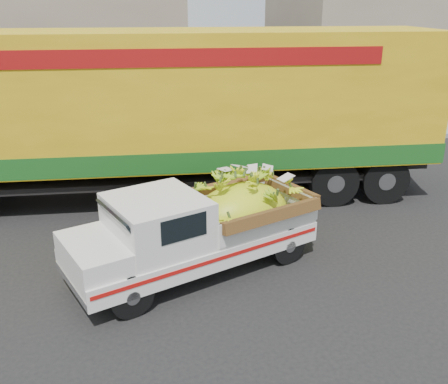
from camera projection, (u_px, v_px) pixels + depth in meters
name	position (u px, v px, depth m)	size (l,w,h in m)	color
ground	(314.00, 273.00, 8.56)	(100.00, 100.00, 0.00)	black
curb	(202.00, 159.00, 14.52)	(60.00, 0.25, 0.15)	gray
sidewalk	(184.00, 141.00, 16.37)	(60.00, 4.00, 0.14)	gray
building_right	(413.00, 30.00, 25.63)	(14.00, 6.00, 6.00)	gray
pickup_truck	(210.00, 224.00, 8.56)	(4.48, 2.55, 1.48)	black
semi_trailer	(176.00, 108.00, 11.22)	(12.08, 4.79, 3.80)	black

